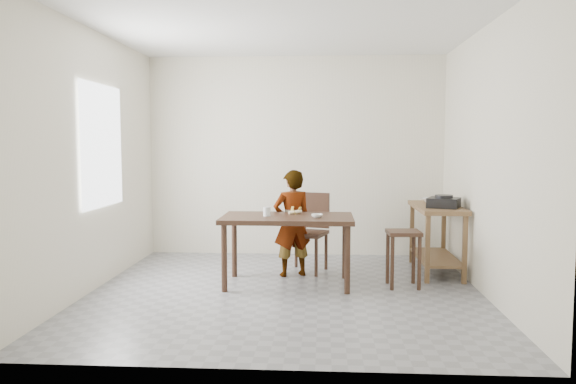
# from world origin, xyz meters

# --- Properties ---
(floor) EXTENTS (4.00, 4.00, 0.04)m
(floor) POSITION_xyz_m (0.00, 0.00, -0.02)
(floor) COLOR gray
(floor) RESTS_ON ground
(ceiling) EXTENTS (4.00, 4.00, 0.04)m
(ceiling) POSITION_xyz_m (0.00, 0.00, 2.72)
(ceiling) COLOR white
(ceiling) RESTS_ON wall_back
(wall_back) EXTENTS (4.00, 0.04, 2.70)m
(wall_back) POSITION_xyz_m (0.00, 2.02, 1.35)
(wall_back) COLOR silver
(wall_back) RESTS_ON ground
(wall_front) EXTENTS (4.00, 0.04, 2.70)m
(wall_front) POSITION_xyz_m (0.00, -2.02, 1.35)
(wall_front) COLOR silver
(wall_front) RESTS_ON ground
(wall_left) EXTENTS (0.04, 4.00, 2.70)m
(wall_left) POSITION_xyz_m (-2.02, 0.00, 1.35)
(wall_left) COLOR silver
(wall_left) RESTS_ON ground
(wall_right) EXTENTS (0.04, 4.00, 2.70)m
(wall_right) POSITION_xyz_m (2.02, 0.00, 1.35)
(wall_right) COLOR silver
(wall_right) RESTS_ON ground
(window_pane) EXTENTS (0.02, 1.10, 1.30)m
(window_pane) POSITION_xyz_m (-1.97, 0.20, 1.50)
(window_pane) COLOR white
(window_pane) RESTS_ON wall_left
(dining_table) EXTENTS (1.40, 0.80, 0.75)m
(dining_table) POSITION_xyz_m (0.00, 0.30, 0.38)
(dining_table) COLOR #372217
(dining_table) RESTS_ON floor
(prep_counter) EXTENTS (0.50, 1.20, 0.80)m
(prep_counter) POSITION_xyz_m (1.72, 1.00, 0.40)
(prep_counter) COLOR brown
(prep_counter) RESTS_ON floor
(child) EXTENTS (0.52, 0.44, 1.23)m
(child) POSITION_xyz_m (0.03, 0.72, 0.61)
(child) COLOR white
(child) RESTS_ON floor
(dining_chair) EXTENTS (0.56, 0.56, 0.93)m
(dining_chair) POSITION_xyz_m (0.18, 0.94, 0.47)
(dining_chair) COLOR #372217
(dining_chair) RESTS_ON floor
(stool) EXTENTS (0.36, 0.36, 0.60)m
(stool) POSITION_xyz_m (1.24, 0.29, 0.30)
(stool) COLOR #372217
(stool) RESTS_ON floor
(glass_tumbler) EXTENTS (0.10, 0.10, 0.10)m
(glass_tumbler) POSITION_xyz_m (-0.22, 0.29, 0.80)
(glass_tumbler) COLOR white
(glass_tumbler) RESTS_ON dining_table
(small_bowl) EXTENTS (0.14, 0.14, 0.04)m
(small_bowl) POSITION_xyz_m (0.32, 0.19, 0.77)
(small_bowl) COLOR white
(small_bowl) RESTS_ON dining_table
(banana) EXTENTS (0.19, 0.16, 0.06)m
(banana) POSITION_xyz_m (0.08, 0.46, 0.78)
(banana) COLOR #E2B94E
(banana) RESTS_ON dining_table
(serving_bowl) EXTENTS (0.26, 0.26, 0.06)m
(serving_bowl) POSITION_xyz_m (1.71, 1.27, 0.83)
(serving_bowl) COLOR white
(serving_bowl) RESTS_ON prep_counter
(gas_burner) EXTENTS (0.43, 0.43, 0.11)m
(gas_burner) POSITION_xyz_m (1.75, 0.77, 0.86)
(gas_burner) COLOR black
(gas_burner) RESTS_ON prep_counter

